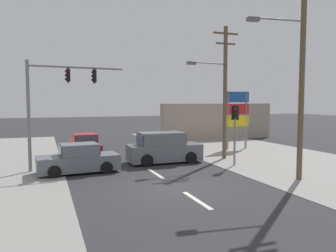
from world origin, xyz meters
TOP-DOWN VIEW (x-y plane):
  - ground_plane at (0.00, 0.00)m, footprint 140.00×140.00m
  - lane_dash_near at (0.00, -2.00)m, footprint 0.20×2.40m
  - lane_dash_mid at (0.00, 3.00)m, footprint 0.20×2.40m
  - lane_dash_far at (0.00, 8.00)m, footprint 0.20×2.40m
  - kerb_right_verge at (9.00, 2.00)m, footprint 10.00×44.00m
  - utility_pole_foreground_right at (5.98, -0.73)m, footprint 3.78×0.63m
  - utility_pole_midground_right at (5.57, 5.67)m, footprint 3.78×0.61m
  - traffic_signal_mast at (-4.90, 5.88)m, footprint 5.28×0.55m
  - pedestal_signal_right_kerb at (5.06, 3.38)m, footprint 0.44×0.31m
  - shopping_plaza_sign at (8.90, 9.19)m, footprint 2.10×0.16m
  - shopfront_wall_far at (11.00, 16.00)m, footprint 12.00×1.00m
  - suv_receding_far at (1.47, 5.83)m, footprint 4.56×2.10m
  - sedan_oncoming_near at (-2.85, 10.11)m, footprint 2.03×4.30m
  - sedan_oncoming_mid at (-3.77, 4.66)m, footprint 4.33×2.10m

SIDE VIEW (x-z plane):
  - ground_plane at x=0.00m, z-range 0.00..0.00m
  - lane_dash_near at x=0.00m, z-range 0.00..0.01m
  - lane_dash_mid at x=0.00m, z-range 0.00..0.01m
  - lane_dash_far at x=0.00m, z-range 0.00..0.01m
  - kerb_right_verge at x=9.00m, z-range 0.00..0.02m
  - sedan_oncoming_near at x=-2.85m, z-range -0.08..1.48m
  - sedan_oncoming_mid at x=-3.77m, z-range -0.08..1.48m
  - suv_receding_far at x=1.47m, z-range -0.06..1.83m
  - shopfront_wall_far at x=11.00m, z-range 0.00..3.60m
  - pedestal_signal_right_kerb at x=5.06m, z-range 0.64..4.20m
  - shopping_plaza_sign at x=8.90m, z-range 0.68..5.28m
  - traffic_signal_mast at x=-4.90m, z-range 1.15..7.15m
  - utility_pole_midground_right at x=5.57m, z-range 0.35..9.00m
  - utility_pole_foreground_right at x=5.98m, z-range 0.37..10.88m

